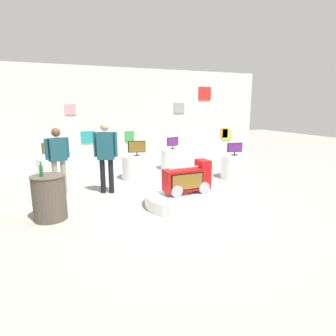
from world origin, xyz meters
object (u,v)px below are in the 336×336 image
(display_pedestal_center_rear, at_px, (234,167))
(side_table_round, at_px, (49,197))
(main_display_pedestal, at_px, (186,199))
(display_pedestal_left_rear, at_px, (52,169))
(tv_on_far_right, at_px, (137,147))
(display_pedestal_far_right, at_px, (137,167))
(bottle_on_side_table, at_px, (41,170))
(tv_on_left_rear, at_px, (50,149))
(tv_on_center_rear, at_px, (235,148))
(display_pedestal_right_rear, at_px, (173,159))
(novelty_firetruck_tv, at_px, (188,180))
(tv_on_right_rear, at_px, (173,142))
(shopper_browsing_rear, at_px, (106,152))
(shopper_browsing_near_truck, at_px, (58,156))

(display_pedestal_center_rear, distance_m, side_table_round, 5.12)
(main_display_pedestal, xyz_separation_m, display_pedestal_left_rear, (-2.64, 3.12, 0.21))
(tv_on_far_right, distance_m, side_table_round, 3.31)
(display_pedestal_center_rear, bearing_deg, tv_on_far_right, 159.41)
(display_pedestal_center_rear, distance_m, display_pedestal_far_right, 2.80)
(main_display_pedestal, distance_m, bottle_on_side_table, 2.90)
(tv_on_left_rear, xyz_separation_m, tv_on_far_right, (2.28, -0.59, 0.01))
(tv_on_center_rear, distance_m, display_pedestal_far_right, 2.85)
(tv_on_center_rear, height_order, side_table_round, tv_on_center_rear)
(display_pedestal_right_rear, relative_size, side_table_round, 0.94)
(main_display_pedestal, distance_m, novelty_firetruck_tv, 0.41)
(tv_on_left_rear, relative_size, bottle_on_side_table, 1.57)
(display_pedestal_center_rear, relative_size, bottle_on_side_table, 2.71)
(display_pedestal_center_rear, bearing_deg, main_display_pedestal, -145.78)
(tv_on_right_rear, xyz_separation_m, bottle_on_side_table, (-3.85, -3.13, 0.05))
(novelty_firetruck_tv, xyz_separation_m, side_table_round, (-2.70, 0.22, -0.11))
(main_display_pedestal, relative_size, side_table_round, 2.14)
(tv_on_far_right, xyz_separation_m, bottle_on_side_table, (-2.41, -2.34, 0.03))
(display_pedestal_right_rear, distance_m, tv_on_far_right, 1.74)
(display_pedestal_right_rear, relative_size, display_pedestal_far_right, 0.89)
(tv_on_center_rear, bearing_deg, shopper_browsing_rear, -178.92)
(tv_on_right_rear, distance_m, bottle_on_side_table, 4.97)
(display_pedestal_center_rear, relative_size, display_pedestal_right_rear, 0.95)
(main_display_pedestal, relative_size, display_pedestal_left_rear, 2.31)
(tv_on_left_rear, bearing_deg, bottle_on_side_table, -92.59)
(display_pedestal_far_right, bearing_deg, display_pedestal_right_rear, 28.68)
(novelty_firetruck_tv, relative_size, tv_on_center_rear, 2.25)
(novelty_firetruck_tv, bearing_deg, main_display_pedestal, 162.99)
(tv_on_center_rear, distance_m, tv_on_far_right, 2.80)
(display_pedestal_far_right, xyz_separation_m, shopper_browsing_rear, (-1.05, -1.06, 0.66))
(shopper_browsing_rear, bearing_deg, shopper_browsing_near_truck, 162.55)
(tv_on_center_rear, xyz_separation_m, shopper_browsing_rear, (-3.67, -0.07, 0.12))
(tv_on_right_rear, height_order, tv_on_far_right, tv_on_far_right)
(display_pedestal_far_right, height_order, side_table_round, side_table_round)
(novelty_firetruck_tv, relative_size, tv_on_far_right, 2.05)
(tv_on_left_rear, xyz_separation_m, shopper_browsing_rear, (1.23, -1.65, 0.09))
(tv_on_far_right, bearing_deg, main_display_pedestal, -81.83)
(display_pedestal_far_right, xyz_separation_m, shopper_browsing_near_truck, (-2.11, -0.73, 0.58))
(tv_on_right_rear, xyz_separation_m, shopper_browsing_rear, (-2.49, -1.85, 0.10))
(novelty_firetruck_tv, xyz_separation_m, display_pedestal_far_right, (-0.38, 2.53, -0.20))
(tv_on_center_rear, relative_size, display_pedestal_far_right, 0.51)
(main_display_pedestal, height_order, shopper_browsing_near_truck, shopper_browsing_near_truck)
(tv_on_right_rear, bearing_deg, display_pedestal_left_rear, -177.05)
(tv_on_center_rear, bearing_deg, tv_on_right_rear, 123.59)
(display_pedestal_right_rear, xyz_separation_m, side_table_round, (-3.76, -3.10, 0.09))
(shopper_browsing_near_truck, bearing_deg, shopper_browsing_rear, -17.45)
(tv_on_far_right, height_order, side_table_round, tv_on_far_right)
(display_pedestal_left_rear, bearing_deg, tv_on_center_rear, -17.93)
(main_display_pedestal, xyz_separation_m, display_pedestal_center_rear, (2.26, 1.54, 0.21))
(display_pedestal_center_rear, bearing_deg, novelty_firetruck_tv, -145.47)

